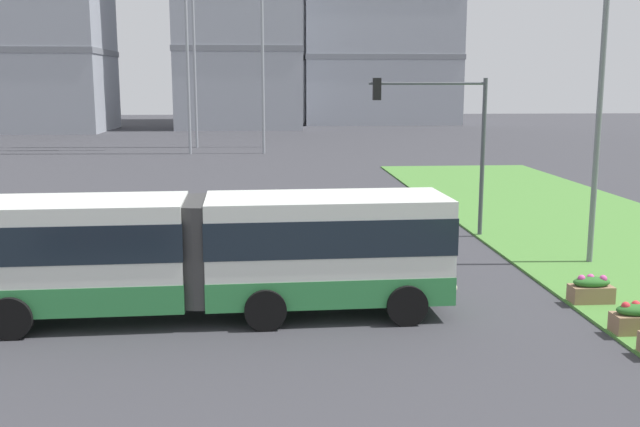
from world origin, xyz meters
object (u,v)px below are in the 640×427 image
traffic_light_far_right (445,128)px  streetlight_median (600,100)px  flower_planter_4 (637,318)px  flower_planter_5 (591,289)px  articulated_bus (213,251)px

traffic_light_far_right → streetlight_median: (3.76, -4.48, 1.12)m
flower_planter_4 → traffic_light_far_right: bearing=99.5°
flower_planter_5 → flower_planter_4: bearing=-90.0°
articulated_bus → streetlight_median: streetlight_median is taller
articulated_bus → flower_planter_4: bearing=-12.8°
articulated_bus → flower_planter_5: (9.84, 0.17, -1.23)m
articulated_bus → flower_planter_5: 9.92m
flower_planter_4 → articulated_bus: bearing=167.2°
articulated_bus → flower_planter_4: articulated_bus is taller
flower_planter_4 → streetlight_median: streetlight_median is taller
articulated_bus → traffic_light_far_right: size_ratio=2.00×
flower_planter_5 → traffic_light_far_right: size_ratio=0.18×
articulated_bus → flower_planter_5: articulated_bus is taller
articulated_bus → streetlight_median: 13.06m
flower_planter_5 → traffic_light_far_right: 9.71m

